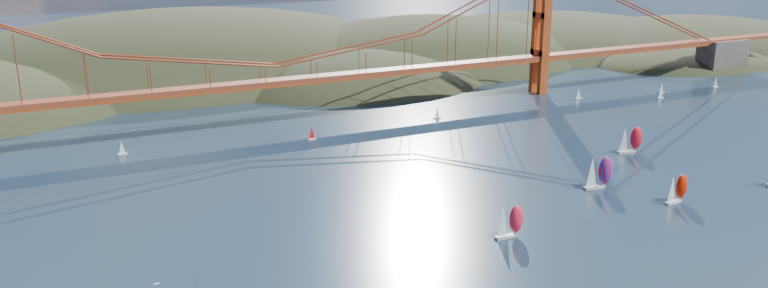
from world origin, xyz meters
The scene contains 14 objects.
headlands centered at (44.95, 278.29, -12.46)m, with size 725.00×225.00×96.00m.
bridge centered at (-1.75, 180.00, 32.23)m, with size 552.00×12.00×55.00m.
racer_0 centered at (15.88, 54.41, 4.15)m, with size 7.61×3.06×8.78m.
racer_1 centered at (69.63, 53.84, 4.06)m, with size 7.58×3.36×8.60m.
racer_3 centered at (91.19, 93.78, 4.61)m, with size 8.68×4.43×9.75m.
racer_rwb centered at (58.59, 71.92, 4.89)m, with size 9.10×3.85×10.35m.
distant_boat_3 centered at (-57.86, 164.23, 2.41)m, with size 3.00×2.00×4.70m.
distant_boat_4 centered at (128.02, 162.40, 2.41)m, with size 3.00×2.00×4.70m.
distant_boat_5 centered at (160.02, 147.63, 2.41)m, with size 3.00×2.00×4.70m.
distant_boat_6 centered at (168.32, 155.17, 2.41)m, with size 3.00×2.00×4.70m.
distant_boat_7 centered at (199.69, 153.16, 2.41)m, with size 3.00×2.00×4.70m.
distant_boat_8 centered at (57.44, 160.34, 2.41)m, with size 3.00×2.00×4.70m.
distant_boat_9 centered at (3.59, 153.79, 2.41)m, with size 3.00×2.00×4.70m.
gull centered at (-70.57, 16.94, 24.34)m, with size 0.90×0.25×0.17m.
Camera 1 is at (-83.42, -80.67, 72.07)m, focal length 35.00 mm.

